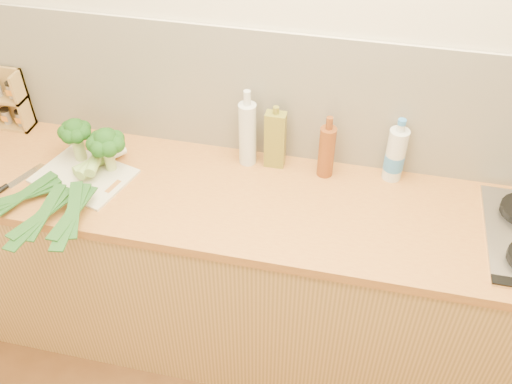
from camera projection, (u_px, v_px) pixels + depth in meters
room_shell at (300, 100)px, 2.18m from camera, size 3.50×3.50×3.50m
counter at (280, 279)px, 2.44m from camera, size 3.20×0.62×0.90m
chopping_board at (84, 176)px, 2.25m from camera, size 0.41×0.35×0.01m
broccoli_left at (75, 132)px, 2.24m from camera, size 0.13×0.13×0.19m
broccoli_right at (106, 143)px, 2.19m from camera, size 0.15×0.15×0.19m
leek_front at (69, 174)px, 2.22m from camera, size 0.41×0.54×0.04m
leek_mid at (81, 175)px, 2.18m from camera, size 0.16×0.69×0.04m
leek_back at (88, 177)px, 2.15m from camera, size 0.16×0.63×0.04m
chefs_knife at (3, 189)px, 2.19m from camera, size 0.13×0.27×0.02m
spice_rack at (3, 101)px, 2.45m from camera, size 0.23×0.09×0.27m
oil_tin at (275, 139)px, 2.23m from camera, size 0.08×0.05×0.28m
glass_bottle at (248, 133)px, 2.24m from camera, size 0.07×0.07×0.33m
amber_bottle at (327, 151)px, 2.20m from camera, size 0.06×0.06×0.27m
water_bottle at (395, 156)px, 2.19m from camera, size 0.08×0.08×0.25m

